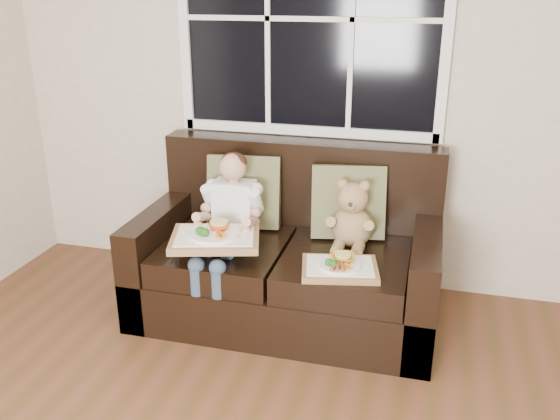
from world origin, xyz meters
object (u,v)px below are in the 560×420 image
(tray_left, at_px, (215,237))
(tray_right, at_px, (340,267))
(loveseat, at_px, (289,262))
(child, at_px, (229,214))
(teddy_bear, at_px, (352,219))

(tray_left, xyz_separation_m, tray_right, (0.67, 0.01, -0.10))
(loveseat, height_order, tray_left, loveseat)
(child, xyz_separation_m, teddy_bear, (0.68, 0.13, -0.01))
(teddy_bear, height_order, tray_left, teddy_bear)
(child, xyz_separation_m, tray_right, (0.67, -0.21, -0.15))
(tray_right, bearing_deg, child, 150.87)
(loveseat, xyz_separation_m, tray_right, (0.35, -0.33, 0.17))
(teddy_bear, xyz_separation_m, tray_left, (-0.68, -0.36, -0.03))
(teddy_bear, distance_m, tray_left, 0.77)
(child, bearing_deg, tray_left, -90.56)
(teddy_bear, height_order, tray_right, teddy_bear)
(loveseat, height_order, teddy_bear, loveseat)
(loveseat, distance_m, tray_left, 0.54)
(loveseat, height_order, tray_right, loveseat)
(tray_left, bearing_deg, loveseat, 30.27)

